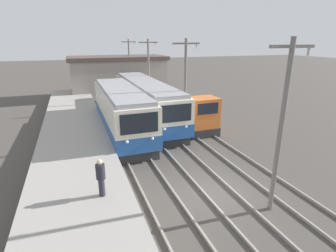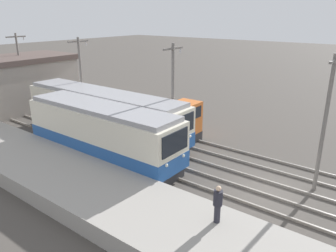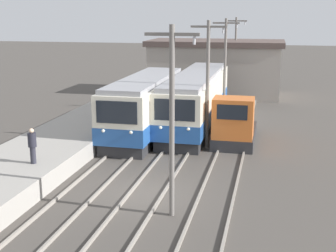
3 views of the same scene
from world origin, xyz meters
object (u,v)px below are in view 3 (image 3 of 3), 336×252
shunting_locomotive (235,123)px  catenary_mast_far (225,63)px  catenary_mast_near (172,116)px  catenary_mast_mid (208,80)px  person_on_platform (32,144)px  commuter_train_center (196,101)px  commuter_train_left (146,108)px  catenary_mast_distant (235,53)px

shunting_locomotive → catenary_mast_far: bearing=100.6°
shunting_locomotive → catenary_mast_far: size_ratio=0.76×
catenary_mast_near → catenary_mast_mid: same height
person_on_platform → catenary_mast_near: bearing=-17.1°
commuter_train_center → shunting_locomotive: commuter_train_center is taller
commuter_train_center → commuter_train_left: bearing=-132.8°
commuter_train_left → catenary_mast_distant: size_ratio=1.59×
commuter_train_center → shunting_locomotive: (3.00, -3.79, -0.49)m
shunting_locomotive → catenary_mast_near: size_ratio=0.76×
catenary_mast_near → catenary_mast_distant: 28.69m
catenary_mast_near → catenary_mast_far: bearing=90.0°
commuter_train_left → commuter_train_center: size_ratio=0.78×
commuter_train_center → shunting_locomotive: bearing=-51.6°
person_on_platform → commuter_train_center: bearing=66.9°
catenary_mast_far → person_on_platform: catenary_mast_far is taller
shunting_locomotive → catenary_mast_mid: size_ratio=0.76×
shunting_locomotive → person_on_platform: shunting_locomotive is taller
commuter_train_center → catenary_mast_distant: size_ratio=2.03×
commuter_train_left → person_on_platform: 10.16m
person_on_platform → catenary_mast_far: bearing=67.7°
commuter_train_center → catenary_mast_far: size_ratio=2.03×
commuter_train_center → person_on_platform: bearing=-113.1°
shunting_locomotive → catenary_mast_distant: bearing=94.9°
commuter_train_left → catenary_mast_distant: catenary_mast_distant is taller
shunting_locomotive → person_on_platform: 12.40m
catenary_mast_mid → catenary_mast_far: 9.56m
commuter_train_left → catenary_mast_mid: bearing=-29.0°
commuter_train_left → catenary_mast_distant: bearing=75.6°
commuter_train_center → catenary_mast_mid: 6.05m
shunting_locomotive → catenary_mast_mid: 3.53m
shunting_locomotive → catenary_mast_near: catenary_mast_near is taller
catenary_mast_near → catenary_mast_distant: (0.00, 28.69, 0.00)m
commuter_train_left → catenary_mast_far: catenary_mast_far is taller
commuter_train_left → shunting_locomotive: size_ratio=2.09×
commuter_train_left → commuter_train_center: bearing=47.2°
catenary_mast_mid → catenary_mast_distant: size_ratio=1.00×
catenary_mast_mid → person_on_platform: size_ratio=4.39×
catenary_mast_mid → catenary_mast_far: same height
catenary_mast_far → catenary_mast_distant: size_ratio=1.00×
commuter_train_left → catenary_mast_distant: (4.31, 16.74, 2.24)m
catenary_mast_mid → catenary_mast_near: bearing=-90.0°
commuter_train_left → commuter_train_center: commuter_train_left is taller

